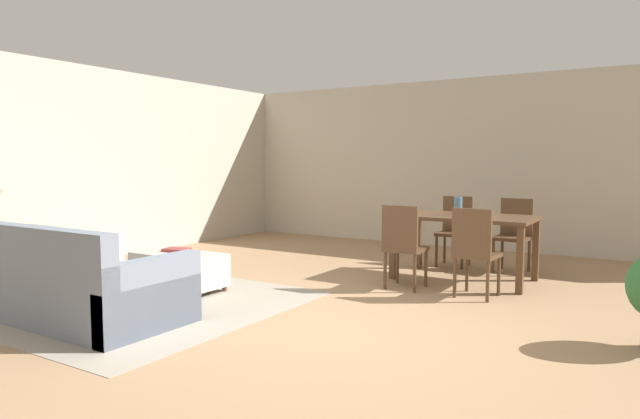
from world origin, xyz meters
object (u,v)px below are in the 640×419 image
Objects in this scene: dining_chair_near_right at (475,248)px; book_on_ottoman at (176,250)px; ottoman_table at (179,269)px; dining_chair_far_left at (455,227)px; dining_chair_near_left at (403,242)px; dining_chair_far_right at (514,230)px; vase_centerpiece at (458,206)px; couch at (67,285)px; dining_table at (464,224)px.

dining_chair_near_right reaches higher than book_on_ottoman.
dining_chair_far_left reaches higher than ottoman_table.
dining_chair_near_left is 1.85m from dining_chair_far_right.
book_on_ottoman is at bearing -134.95° from dining_chair_far_right.
vase_centerpiece is at bearing 70.05° from dining_chair_near_left.
ottoman_table is at bearing -137.19° from vase_centerpiece.
dining_chair_near_left is at bearing 51.38° from couch.
dining_chair_near_left is (2.08, 2.60, 0.23)m from couch.
dining_chair_near_right is (2.81, 1.33, 0.29)m from ottoman_table.
dining_table is at bearing 114.38° from dining_chair_near_right.
couch reaches higher than dining_table.
ottoman_table is at bearing -147.18° from dining_chair_near_left.
book_on_ottoman is (-0.11, 0.07, 0.19)m from ottoman_table.
dining_table is 6.03× the size of book_on_ottoman.
couch is 4.79m from dining_chair_far_left.
ottoman_table is 1.11× the size of dining_chair_far_left.
vase_centerpiece is (-0.09, 0.02, 0.20)m from dining_table.
dining_chair_near_right is 1.00× the size of dining_chair_far_right.
book_on_ottoman is (-2.91, -2.92, -0.10)m from dining_chair_far_right.
ottoman_table is 2.44m from dining_chair_near_left.
couch is 3.88m from dining_chair_near_right.
ottoman_table is 3.12m from dining_chair_near_right.
dining_chair_far_right is (0.76, -0.02, 0.00)m from dining_chair_far_left.
dining_chair_far_left is (-0.77, 1.68, 0.00)m from dining_chair_near_right.
vase_centerpiece is at bearing 118.65° from dining_chair_near_right.
dining_chair_far_right reaches higher than book_on_ottoman.
dining_chair_near_left reaches higher than dining_table.
dining_chair_far_left is 3.54× the size of book_on_ottoman.
vase_centerpiece is 0.81× the size of book_on_ottoman.
ottoman_table is at bearing -133.15° from dining_chair_far_right.
dining_chair_far_left and dining_chair_far_right have the same top height.
ottoman_table is 1.11× the size of dining_chair_near_left.
ottoman_table is 0.65× the size of dining_table.
dining_chair_far_left reaches higher than dining_table.
ottoman_table is at bearing -138.54° from dining_table.
dining_chair_far_left is (0.01, 1.70, 0.00)m from dining_chair_near_left.
dining_chair_far_left is at bearing 110.19° from vase_centerpiece.
dining_chair_near_left reaches higher than ottoman_table.
dining_table is 3.30m from book_on_ottoman.
dining_chair_far_left is at bearing 114.78° from dining_table.
dining_chair_far_right is at bearing 46.85° from ottoman_table.
book_on_ottoman is (-0.06, 1.36, 0.13)m from couch.
dining_chair_near_left is 0.98m from vase_centerpiece.
vase_centerpiece is (2.39, 3.47, 0.57)m from couch.
couch is at bearing -137.42° from dining_chair_near_right.
dining_chair_near_right is at bearing 25.35° from ottoman_table.
dining_chair_near_left is 0.77m from dining_chair_near_right.
dining_chair_near_left reaches higher than couch.
vase_centerpiece is (2.35, 2.17, 0.63)m from ottoman_table.
ottoman_table is 3.26m from vase_centerpiece.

